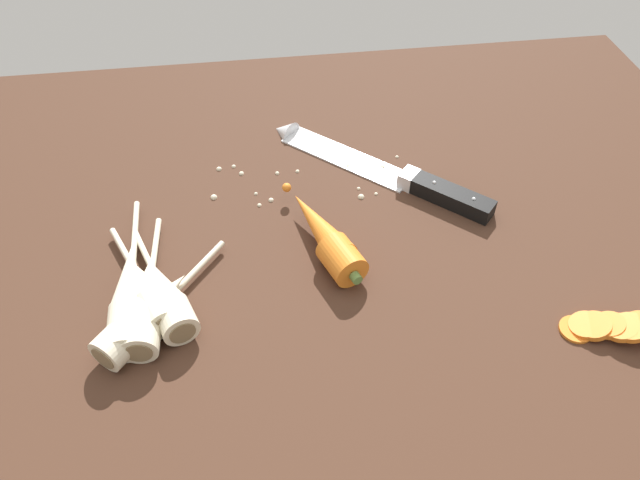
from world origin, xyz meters
TOP-DOWN VIEW (x-y plane):
  - ground_plane at (0.00, 0.00)cm, footprint 120.00×90.00cm
  - chefs_knife at (9.20, 12.16)cm, footprint 27.66×26.16cm
  - whole_carrot at (0.52, -2.13)cm, footprint 9.01×17.75cm
  - parsnip_front at (-20.14, -7.55)cm, footprint 9.36×16.91cm
  - parsnip_mid_left at (-21.90, -7.76)cm, footprint 4.38×23.83cm
  - parsnip_mid_right at (-17.99, -8.49)cm, footprint 8.42×17.44cm
  - parsnip_back at (-19.85, -10.91)cm, footprint 13.97×16.89cm
  - parsnip_outer at (-20.02, -9.09)cm, footprint 4.44×20.67cm
  - carrot_slice_stack at (29.96, -18.95)cm, footprint 12.32×5.99cm
  - mince_crumbs at (0.57, 10.80)cm, footprint 27.89×9.51cm

SIDE VIEW (x-z plane):
  - ground_plane at x=0.00cm, z-range -4.00..0.00cm
  - mince_crumbs at x=0.57cm, z-range -0.08..0.82cm
  - chefs_knife at x=9.20cm, z-range -1.44..2.74cm
  - carrot_slice_stack at x=29.96cm, z-range -0.52..3.40cm
  - parsnip_mid_left at x=-21.90cm, z-range -0.02..3.98cm
  - parsnip_outer at x=-20.02cm, z-range -0.02..3.98cm
  - parsnip_back at x=-19.85cm, z-range -0.02..3.98cm
  - parsnip_mid_right at x=-17.99cm, z-range -0.02..3.98cm
  - parsnip_front at x=-20.14cm, z-range -0.02..3.98cm
  - whole_carrot at x=0.52cm, z-range 0.00..4.20cm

